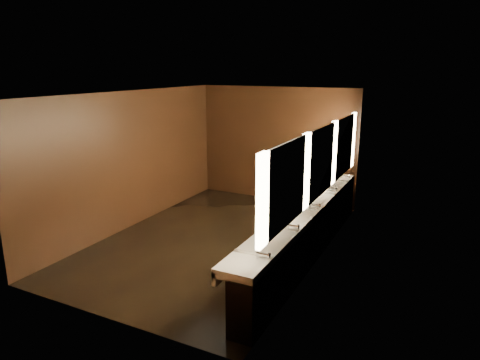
# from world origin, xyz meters

# --- Properties ---
(floor) EXTENTS (6.00, 6.00, 0.00)m
(floor) POSITION_xyz_m (0.00, 0.00, 0.00)
(floor) COLOR black
(floor) RESTS_ON ground
(ceiling) EXTENTS (4.00, 6.00, 0.02)m
(ceiling) POSITION_xyz_m (0.00, 0.00, 2.80)
(ceiling) COLOR #2D2D2B
(ceiling) RESTS_ON wall_back
(wall_back) EXTENTS (4.00, 0.02, 2.80)m
(wall_back) POSITION_xyz_m (0.00, 3.00, 1.40)
(wall_back) COLOR black
(wall_back) RESTS_ON floor
(wall_front) EXTENTS (4.00, 0.02, 2.80)m
(wall_front) POSITION_xyz_m (0.00, -3.00, 1.40)
(wall_front) COLOR black
(wall_front) RESTS_ON floor
(wall_left) EXTENTS (0.02, 6.00, 2.80)m
(wall_left) POSITION_xyz_m (-2.00, 0.00, 1.40)
(wall_left) COLOR black
(wall_left) RESTS_ON floor
(wall_right) EXTENTS (0.02, 6.00, 2.80)m
(wall_right) POSITION_xyz_m (2.00, 0.00, 1.40)
(wall_right) COLOR black
(wall_right) RESTS_ON floor
(sink_counter) EXTENTS (0.55, 5.40, 1.01)m
(sink_counter) POSITION_xyz_m (1.79, 0.00, 0.50)
(sink_counter) COLOR black
(sink_counter) RESTS_ON floor
(mirror_band) EXTENTS (0.06, 5.03, 1.15)m
(mirror_band) POSITION_xyz_m (1.98, -0.00, 1.75)
(mirror_band) COLOR #FDE6B3
(mirror_band) RESTS_ON wall_right
(person) EXTENTS (0.51, 0.63, 1.52)m
(person) POSITION_xyz_m (1.20, -0.15, 0.76)
(person) COLOR #95D5DE
(person) RESTS_ON floor
(trash_bin) EXTENTS (0.45, 0.45, 0.57)m
(trash_bin) POSITION_xyz_m (1.58, -0.59, 0.29)
(trash_bin) COLOR black
(trash_bin) RESTS_ON floor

